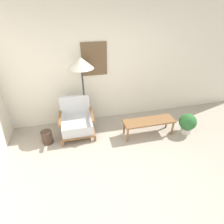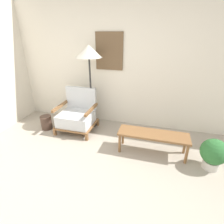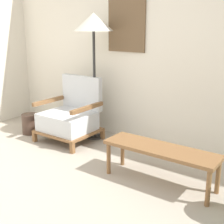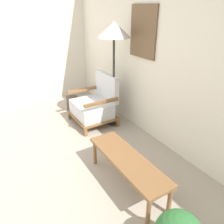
% 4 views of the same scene
% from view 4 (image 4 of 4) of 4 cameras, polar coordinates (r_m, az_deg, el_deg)
% --- Properties ---
extents(ground_plane, '(14.00, 14.00, 0.00)m').
position_cam_4_polar(ground_plane, '(2.96, -27.07, -16.92)').
color(ground_plane, '#A89E8E').
extents(wall_back, '(8.00, 0.09, 2.70)m').
position_cam_4_polar(wall_back, '(3.17, 11.93, 15.80)').
color(wall_back, silver).
rests_on(wall_back, ground_plane).
extents(armchair, '(0.74, 0.66, 0.86)m').
position_cam_4_polar(armchair, '(3.81, -4.60, 1.82)').
color(armchair, brown).
rests_on(armchair, ground_plane).
extents(floor_lamp, '(0.51, 0.51, 1.69)m').
position_cam_4_polar(floor_lamp, '(3.42, 0.51, 19.87)').
color(floor_lamp, '#2D2D2D').
rests_on(floor_lamp, ground_plane).
extents(coffee_table, '(1.15, 0.35, 0.38)m').
position_cam_4_polar(coffee_table, '(2.47, 4.04, -12.89)').
color(coffee_table, brown).
rests_on(coffee_table, ground_plane).
extents(vase, '(0.23, 0.23, 0.29)m').
position_cam_4_polar(vase, '(4.38, -10.30, 2.17)').
color(vase, '#473328').
rests_on(vase, ground_plane).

